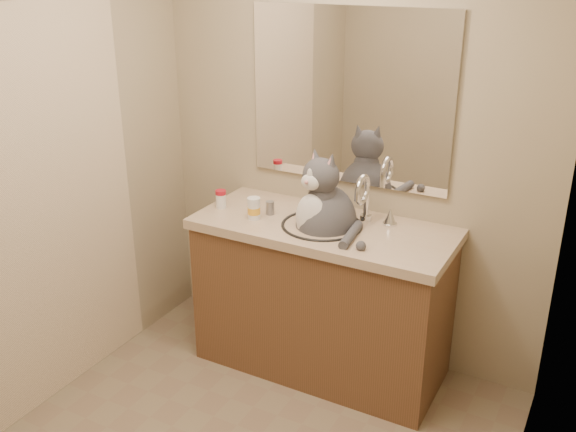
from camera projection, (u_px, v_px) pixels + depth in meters
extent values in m
cube|color=tan|center=(349.00, 144.00, 3.38)|extent=(2.20, 0.01, 2.40)
cube|color=tan|center=(7.00, 180.00, 2.84)|extent=(0.01, 2.50, 2.40)
cube|color=tan|center=(526.00, 296.00, 1.87)|extent=(0.01, 2.50, 2.40)
cube|color=brown|center=(322.00, 301.00, 3.44)|extent=(1.30, 0.55, 0.80)
cube|color=tan|center=(323.00, 229.00, 3.28)|extent=(1.34, 0.59, 0.05)
torus|color=black|center=(322.00, 225.00, 3.25)|extent=(0.42, 0.42, 0.02)
ellipsoid|color=white|center=(322.00, 239.00, 3.28)|extent=(0.40, 0.40, 0.15)
cylinder|color=silver|center=(367.00, 202.00, 3.28)|extent=(0.03, 0.03, 0.18)
torus|color=silver|center=(363.00, 189.00, 3.19)|extent=(0.03, 0.16, 0.16)
cone|color=silver|center=(390.00, 216.00, 3.24)|extent=(0.06, 0.06, 0.08)
cube|color=white|center=(349.00, 98.00, 3.27)|extent=(1.10, 0.02, 0.90)
cube|color=beige|center=(40.00, 216.00, 2.97)|extent=(0.01, 1.20, 1.90)
ellipsoid|color=#49494E|center=(326.00, 225.00, 3.27)|extent=(0.40, 0.42, 0.41)
ellipsoid|color=silver|center=(311.00, 219.00, 3.17)|extent=(0.19, 0.14, 0.26)
ellipsoid|color=#49494E|center=(321.00, 176.00, 3.13)|extent=(0.23, 0.21, 0.18)
ellipsoid|color=silver|center=(310.00, 182.00, 3.09)|extent=(0.11, 0.08, 0.08)
sphere|color=#D88C8C|center=(306.00, 182.00, 3.07)|extent=(0.02, 0.02, 0.02)
cone|color=#49494E|center=(315.00, 156.00, 3.14)|extent=(0.09, 0.08, 0.09)
cone|color=#49494E|center=(331.00, 161.00, 3.07)|extent=(0.09, 0.08, 0.09)
cylinder|color=#49494E|center=(351.00, 235.00, 3.10)|extent=(0.08, 0.28, 0.05)
cylinder|color=white|center=(221.00, 201.00, 3.47)|extent=(0.07, 0.07, 0.08)
cylinder|color=#AB1221|center=(221.00, 192.00, 3.45)|extent=(0.07, 0.07, 0.02)
cylinder|color=white|center=(254.00, 210.00, 3.32)|extent=(0.07, 0.07, 0.09)
cylinder|color=gold|center=(254.00, 210.00, 3.32)|extent=(0.08, 0.08, 0.04)
cylinder|color=white|center=(254.00, 200.00, 3.30)|extent=(0.08, 0.08, 0.02)
cylinder|color=gray|center=(270.00, 208.00, 3.38)|extent=(0.06, 0.06, 0.07)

